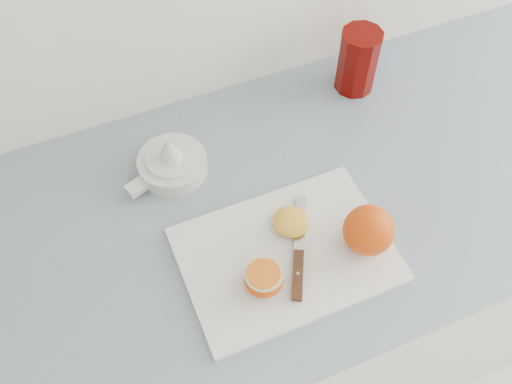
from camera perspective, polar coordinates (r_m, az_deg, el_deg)
counter at (r=1.43m, az=3.11°, el=-10.19°), size 2.35×0.64×0.89m
cutting_board at (r=0.97m, az=3.04°, el=-6.26°), size 0.35×0.25×0.01m
whole_orange at (r=0.95m, az=11.20°, el=-3.78°), size 0.09×0.09×0.09m
half_orange at (r=0.92m, az=0.77°, el=-8.67°), size 0.06×0.06×0.04m
squeezed_shell at (r=0.98m, az=3.53°, el=-2.98°), size 0.06×0.06×0.03m
paring_knife at (r=0.95m, az=4.25°, el=-7.32°), size 0.11×0.19×0.01m
citrus_juicer at (r=1.07m, az=-8.46°, el=2.96°), size 0.16×0.13×0.09m
red_tumbler at (r=1.20m, az=10.11°, el=12.61°), size 0.08×0.08×0.14m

